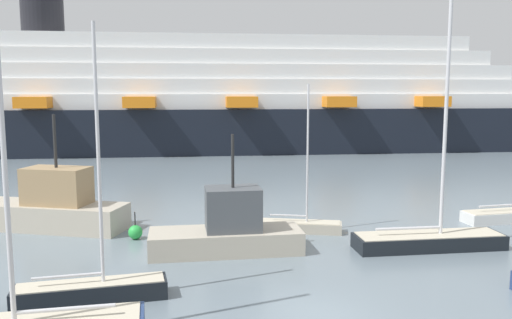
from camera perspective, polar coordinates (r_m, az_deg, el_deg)
ground_plane at (r=19.10m, az=6.93°, el=-16.49°), size 600.00×600.00×0.00m
sailboat_0 at (r=27.46m, az=18.31°, el=-7.85°), size 7.41×1.88×14.16m
sailboat_2 at (r=20.86m, az=-17.45°, el=-13.10°), size 5.61×1.84×10.16m
sailboat_3 at (r=29.23m, az=4.83°, el=-7.05°), size 4.67×2.33×8.09m
fishing_boat_1 at (r=25.49m, az=-3.04°, el=-7.65°), size 7.33×2.61×5.71m
fishing_boat_2 at (r=31.63m, az=-21.15°, el=-4.81°), size 8.79×5.19×6.46m
channel_buoy_0 at (r=28.47m, az=-12.98°, el=-7.69°), size 0.75×0.75×1.46m
cruise_ship at (r=68.74m, az=-7.14°, el=6.25°), size 100.56×17.36×19.56m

